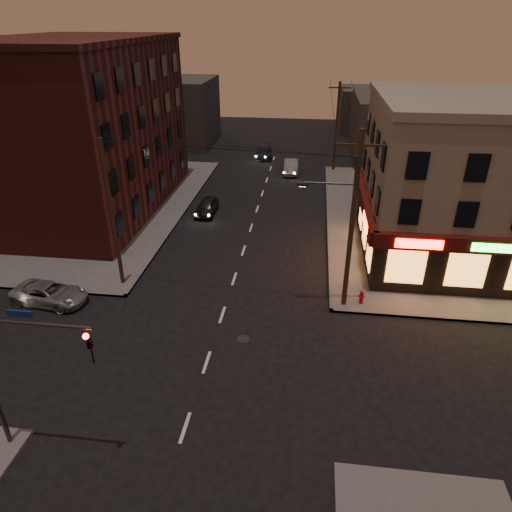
% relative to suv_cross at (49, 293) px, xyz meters
% --- Properties ---
extents(ground, '(120.00, 120.00, 0.00)m').
position_rel_suv_cross_xyz_m(ground, '(10.20, -4.00, -0.61)').
color(ground, black).
rests_on(ground, ground).
extents(sidewalk_ne, '(24.00, 28.00, 0.15)m').
position_rel_suv_cross_xyz_m(sidewalk_ne, '(28.20, 15.00, -0.53)').
color(sidewalk_ne, '#514F4C').
rests_on(sidewalk_ne, ground).
extents(sidewalk_nw, '(24.00, 28.00, 0.15)m').
position_rel_suv_cross_xyz_m(sidewalk_nw, '(-7.80, 15.00, -0.53)').
color(sidewalk_nw, '#514F4C').
rests_on(sidewalk_nw, ground).
extents(pizza_building, '(15.85, 12.85, 10.50)m').
position_rel_suv_cross_xyz_m(pizza_building, '(26.13, 9.43, 4.74)').
color(pizza_building, gray).
rests_on(pizza_building, sidewalk_ne).
extents(brick_apartment, '(12.00, 20.00, 13.00)m').
position_rel_suv_cross_xyz_m(brick_apartment, '(-4.30, 15.00, 6.04)').
color(brick_apartment, '#4C1C18').
rests_on(brick_apartment, sidewalk_nw).
extents(bg_building_ne_a, '(10.00, 12.00, 7.00)m').
position_rel_suv_cross_xyz_m(bg_building_ne_a, '(24.20, 34.00, 2.89)').
color(bg_building_ne_a, '#3F3D3A').
rests_on(bg_building_ne_a, ground).
extents(bg_building_nw, '(9.00, 10.00, 8.00)m').
position_rel_suv_cross_xyz_m(bg_building_nw, '(-2.80, 38.00, 3.39)').
color(bg_building_nw, '#3F3D3A').
rests_on(bg_building_nw, ground).
extents(bg_building_ne_b, '(8.00, 8.00, 6.00)m').
position_rel_suv_cross_xyz_m(bg_building_ne_b, '(22.20, 48.00, 2.39)').
color(bg_building_ne_b, '#3F3D3A').
rests_on(bg_building_ne_b, ground).
extents(utility_pole_main, '(4.20, 0.44, 10.00)m').
position_rel_suv_cross_xyz_m(utility_pole_main, '(16.88, 1.80, 5.15)').
color(utility_pole_main, '#382619').
rests_on(utility_pole_main, sidewalk_ne).
extents(utility_pole_far, '(0.26, 0.26, 9.00)m').
position_rel_suv_cross_xyz_m(utility_pole_far, '(17.00, 28.00, 4.04)').
color(utility_pole_far, '#382619').
rests_on(utility_pole_far, sidewalk_ne).
extents(utility_pole_west, '(0.24, 0.24, 9.00)m').
position_rel_suv_cross_xyz_m(utility_pole_west, '(3.40, 2.50, 4.04)').
color(utility_pole_west, '#382619').
rests_on(utility_pole_west, sidewalk_nw).
extents(traffic_signal, '(4.49, 0.32, 6.47)m').
position_rel_suv_cross_xyz_m(traffic_signal, '(4.63, -9.60, 3.55)').
color(traffic_signal, '#333538').
rests_on(traffic_signal, ground).
extents(suv_cross, '(4.59, 2.52, 1.22)m').
position_rel_suv_cross_xyz_m(suv_cross, '(0.00, 0.00, 0.00)').
color(suv_cross, gray).
rests_on(suv_cross, ground).
extents(sedan_near, '(1.56, 3.78, 1.28)m').
position_rel_suv_cross_xyz_m(sedan_near, '(6.10, 14.41, 0.03)').
color(sedan_near, black).
rests_on(sedan_near, ground).
extents(sedan_mid, '(1.61, 4.21, 1.37)m').
position_rel_suv_cross_xyz_m(sedan_mid, '(12.50, 26.72, 0.08)').
color(sedan_mid, slate).
rests_on(sedan_mid, ground).
extents(sedan_far, '(2.26, 4.58, 1.28)m').
position_rel_suv_cross_xyz_m(sedan_far, '(9.03, 32.42, 0.03)').
color(sedan_far, black).
rests_on(sedan_far, ground).
extents(fire_hydrant, '(0.37, 0.37, 0.80)m').
position_rel_suv_cross_xyz_m(fire_hydrant, '(18.00, 2.00, -0.02)').
color(fire_hydrant, '#990D0F').
rests_on(fire_hydrant, sidewalk_ne).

